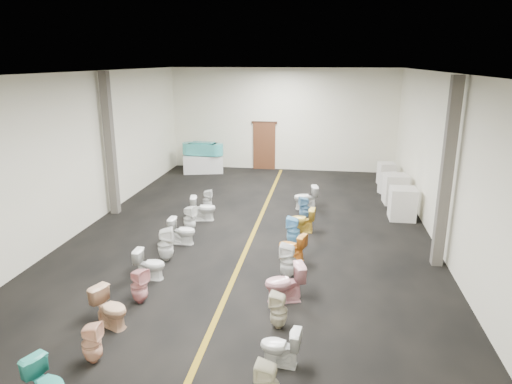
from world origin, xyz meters
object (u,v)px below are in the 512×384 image
(appliance_crate_b, at_px, (395,189))
(toilet_left_3, at_px, (139,286))
(appliance_crate_d, at_px, (386,174))
(toilet_left_9, at_px, (207,200))
(toilet_left_7, at_px, (190,219))
(toilet_right_2, at_px, (279,310))
(toilet_right_7, at_px, (302,220))
(toilet_right_6, at_px, (293,231))
(toilet_right_9, at_px, (306,197))
(toilet_left_0, at_px, (47,383))
(toilet_right_1, at_px, (280,347))
(appliance_crate_a, at_px, (402,204))
(toilet_right_8, at_px, (304,208))
(toilet_right_4, at_px, (288,261))
(toilet_left_6, at_px, (182,231))
(toilet_left_4, at_px, (150,264))
(toilet_left_5, at_px, (166,244))
(toilet_right_3, at_px, (285,283))
(toilet_left_1, at_px, (92,343))
(toilet_left_8, at_px, (203,208))
(toilet_right_5, at_px, (292,247))
(bathtub, at_px, (203,148))
(toilet_left_2, at_px, (110,308))
(display_table, at_px, (203,164))
(appliance_crate_c, at_px, (391,184))

(appliance_crate_b, xyz_separation_m, toilet_left_3, (-6.09, -7.79, -0.14))
(appliance_crate_d, relative_size, toilet_left_9, 1.31)
(toilet_left_7, height_order, toilet_left_9, toilet_left_7)
(toilet_right_2, bearing_deg, toilet_right_7, -174.94)
(toilet_right_6, relative_size, toilet_right_9, 0.99)
(toilet_left_0, relative_size, toilet_right_1, 1.04)
(toilet_left_3, height_order, toilet_right_6, toilet_right_6)
(appliance_crate_a, height_order, toilet_right_8, appliance_crate_a)
(appliance_crate_b, xyz_separation_m, toilet_right_4, (-3.17, -6.20, -0.10))
(toilet_left_6, xyz_separation_m, toilet_right_8, (3.16, 2.52, -0.00))
(toilet_left_3, bearing_deg, toilet_left_7, 24.95)
(appliance_crate_a, bearing_deg, toilet_right_7, -152.12)
(toilet_left_6, xyz_separation_m, toilet_right_2, (3.01, -3.65, -0.01))
(toilet_left_9, distance_m, toilet_right_7, 3.61)
(toilet_left_7, bearing_deg, toilet_left_4, -165.74)
(toilet_left_5, bearing_deg, toilet_right_8, -57.22)
(toilet_left_3, xyz_separation_m, toilet_right_3, (2.93, 0.50, 0.04))
(toilet_left_4, bearing_deg, appliance_crate_a, -51.55)
(appliance_crate_a, distance_m, toilet_right_8, 3.06)
(appliance_crate_a, xyz_separation_m, toilet_right_7, (-3.02, -1.60, -0.14))
(toilet_left_9, distance_m, toilet_right_8, 3.27)
(appliance_crate_d, distance_m, toilet_right_1, 12.23)
(toilet_left_1, bearing_deg, toilet_left_8, -4.17)
(appliance_crate_b, relative_size, toilet_right_4, 1.25)
(toilet_right_5, bearing_deg, toilet_right_8, -163.68)
(toilet_left_6, relative_size, toilet_right_5, 1.02)
(toilet_left_6, bearing_deg, toilet_left_3, -178.10)
(bathtub, distance_m, toilet_left_1, 13.31)
(toilet_left_1, relative_size, toilet_left_6, 0.98)
(appliance_crate_b, height_order, toilet_right_1, appliance_crate_b)
(appliance_crate_d, bearing_deg, toilet_left_7, -135.26)
(toilet_left_6, distance_m, toilet_right_9, 4.74)
(toilet_right_3, height_order, toilet_right_9, toilet_right_3)
(appliance_crate_a, height_order, toilet_left_7, appliance_crate_a)
(appliance_crate_b, xyz_separation_m, toilet_left_2, (-6.28, -8.69, -0.14))
(toilet_right_3, xyz_separation_m, toilet_right_6, (-0.05, 3.05, -0.02))
(toilet_right_5, height_order, toilet_right_8, toilet_right_8)
(display_table, xyz_separation_m, toilet_right_6, (4.58, -7.67, 0.01))
(toilet_right_9, bearing_deg, toilet_left_1, -32.65)
(appliance_crate_c, relative_size, toilet_left_2, 1.04)
(toilet_left_2, distance_m, toilet_right_8, 7.35)
(toilet_right_3, relative_size, toilet_right_4, 1.00)
(display_table, bearing_deg, toilet_left_3, -81.42)
(toilet_right_1, bearing_deg, toilet_right_9, -173.47)
(toilet_left_4, relative_size, toilet_left_7, 0.91)
(appliance_crate_c, distance_m, appliance_crate_d, 1.36)
(toilet_right_4, bearing_deg, display_table, -149.61)
(appliance_crate_a, bearing_deg, toilet_left_8, -170.16)
(bathtub, distance_m, toilet_left_9, 5.36)
(toilet_right_4, bearing_deg, toilet_left_7, -124.30)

